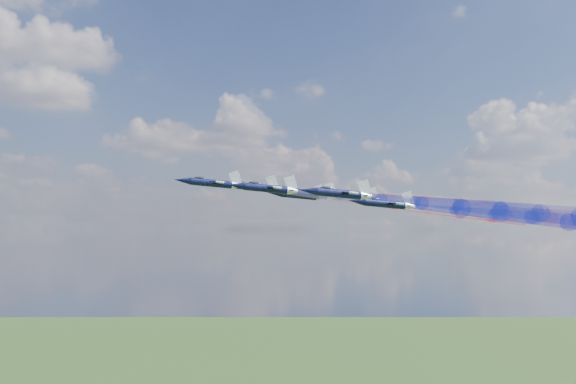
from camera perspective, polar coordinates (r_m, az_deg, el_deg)
jet_lead at (r=134.86m, az=-6.11°, el=0.71°), size 15.77×14.09×5.18m
trail_lead at (r=140.68m, az=5.98°, el=-0.45°), size 47.19×18.77×8.56m
jet_inner_left at (r=127.91m, az=-1.75°, el=0.29°), size 15.77×14.09×5.18m
trail_inner_left at (r=136.03m, az=10.64°, el=-0.89°), size 47.19×18.77×8.56m
jet_inner_right at (r=145.48m, az=-3.01°, el=0.42°), size 15.77×14.09×5.18m
trail_inner_right at (r=152.61m, az=8.06°, el=-0.64°), size 47.19×18.77×8.56m
jet_outer_left at (r=121.36m, az=4.08°, el=-0.12°), size 15.77×14.09×5.18m
trail_outer_left at (r=132.38m, az=16.53°, el=-1.31°), size 47.19×18.77×8.56m
jet_center_third at (r=138.24m, az=1.60°, el=-0.18°), size 15.77×14.09×5.18m
trail_center_third at (r=147.76m, az=12.86°, el=-1.24°), size 47.19×18.77×8.56m
jet_outer_right at (r=155.01m, az=0.88°, el=-0.28°), size 15.77×14.09×5.18m
trail_outer_right at (r=163.90m, az=11.05°, el=-1.23°), size 47.19×18.77×8.56m
jet_rear_left at (r=132.51m, az=7.72°, el=-0.94°), size 15.77×14.09×5.18m
trail_rear_left at (r=144.98m, az=18.85°, el=-1.96°), size 47.19×18.77×8.56m
jet_rear_right at (r=150.39m, az=5.15°, el=-0.53°), size 15.77×14.09×5.18m
trail_rear_right at (r=161.36m, az=15.28°, el=-1.48°), size 47.19×18.77×8.56m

